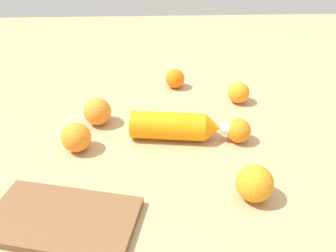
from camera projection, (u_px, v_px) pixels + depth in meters
The scene contains 9 objects.
ground_plane at pixel (161, 128), 1.00m from camera, with size 2.40×2.40×0.00m, color tan.
water_bottle at pixel (177, 126), 0.93m from camera, with size 0.27×0.11×0.08m.
orange_0 at pixel (76, 138), 0.89m from camera, with size 0.08×0.08×0.08m, color orange.
orange_1 at pixel (255, 183), 0.74m from camera, with size 0.08×0.08×0.08m, color orange.
orange_2 at pixel (175, 79), 1.20m from camera, with size 0.07×0.07×0.07m, color orange.
orange_3 at pixel (239, 131), 0.93m from camera, with size 0.07×0.07×0.07m, color orange.
orange_4 at pixel (97, 112), 1.00m from camera, with size 0.08×0.08×0.08m, color orange.
orange_5 at pixel (239, 93), 1.11m from camera, with size 0.07×0.07×0.07m, color orange.
cutting_board at pixel (62, 220), 0.70m from camera, with size 0.30×0.17×0.02m, color brown.
Camera 1 is at (-0.02, -0.83, 0.55)m, focal length 36.71 mm.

